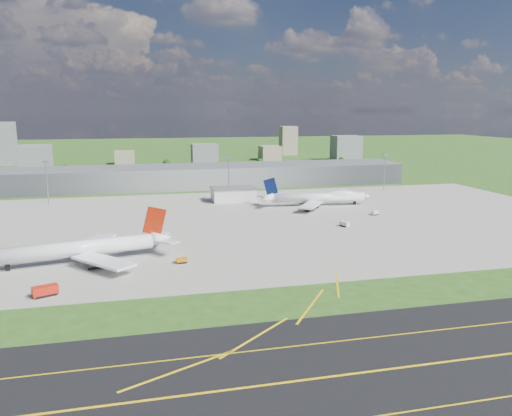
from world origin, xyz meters
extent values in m
plane|color=#294C17|center=(0.00, 150.00, 0.00)|extent=(1400.00, 1400.00, 0.00)
cube|color=black|center=(0.00, -110.00, 0.03)|extent=(1400.00, 60.00, 0.06)
cube|color=gray|center=(10.00, 40.00, 0.04)|extent=(360.00, 190.00, 0.08)
cube|color=gray|center=(0.00, 165.00, 7.50)|extent=(300.00, 42.00, 15.00)
cube|color=silver|center=(10.00, 100.00, 4.00)|extent=(26.00, 16.00, 8.00)
cylinder|color=gray|center=(-100.00, 115.00, 12.50)|extent=(0.70, 0.70, 25.00)
cube|color=gray|center=(-100.00, 115.00, 25.30)|extent=(3.50, 2.00, 1.20)
cylinder|color=gray|center=(10.00, 115.00, 12.50)|extent=(0.70, 0.70, 25.00)
cube|color=gray|center=(10.00, 115.00, 25.30)|extent=(3.50, 2.00, 1.20)
cylinder|color=gray|center=(120.00, 115.00, 12.50)|extent=(0.70, 0.70, 25.00)
cube|color=gray|center=(120.00, 115.00, 25.30)|extent=(3.50, 2.00, 1.20)
cylinder|color=white|center=(-70.65, -13.18, 5.37)|extent=(56.75, 16.56, 5.86)
cone|color=white|center=(-38.99, -7.03, 6.16)|extent=(8.79, 7.25, 5.86)
cube|color=#9D0817|center=(-72.56, -13.55, 3.56)|extent=(46.08, 11.22, 1.27)
cube|color=white|center=(-59.84, -25.27, 3.62)|extent=(23.30, 24.95, 0.88)
cube|color=white|center=(-65.15, 2.08, 3.62)|extent=(16.59, 26.89, 0.88)
cube|color=maroon|center=(-41.39, -7.50, 13.19)|extent=(9.65, 2.34, 11.81)
cylinder|color=#38383D|center=(-62.87, -22.12, 1.76)|extent=(5.87, 4.09, 3.13)
cylinder|color=#38383D|center=(-66.79, -1.98, 1.76)|extent=(5.87, 4.09, 3.13)
cube|color=black|center=(-64.05, -16.38, 1.22)|extent=(1.76, 1.45, 2.44)
cube|color=black|center=(-65.73, -7.74, 1.22)|extent=(1.76, 1.45, 2.44)
cube|color=black|center=(-92.71, -17.46, 1.22)|extent=(1.76, 1.45, 2.44)
cylinder|color=white|center=(56.07, 72.90, 4.86)|extent=(55.01, 10.77, 5.47)
cone|color=white|center=(85.50, 70.03, 4.86)|extent=(4.92, 5.88, 5.47)
cone|color=white|center=(25.31, 75.90, 5.56)|extent=(7.56, 6.13, 5.47)
cube|color=navy|center=(57.82, 72.73, 3.16)|extent=(44.89, 6.59, 1.15)
ellipsoid|color=white|center=(70.23, 71.52, 6.50)|extent=(17.96, 7.15, 4.93)
cube|color=white|center=(49.48, 87.01, 3.27)|extent=(17.42, 25.71, 0.79)
cube|color=white|center=(46.88, 60.33, 3.27)|extent=(20.79, 24.66, 0.79)
cube|color=#071134|center=(27.51, 75.69, 12.01)|extent=(8.80, 1.29, 10.67)
cylinder|color=#38383D|center=(52.27, 81.25, 1.59)|extent=(5.11, 3.28, 2.82)
cylinder|color=#38383D|center=(48.06, 90.53, 1.59)|extent=(5.11, 3.28, 2.82)
cylinder|color=#38383D|center=(50.73, 65.44, 1.59)|extent=(5.11, 3.28, 2.82)
cylinder|color=#38383D|center=(44.80, 57.15, 1.59)|extent=(5.11, 3.28, 2.82)
cube|color=black|center=(51.18, 77.37, 1.10)|extent=(1.51, 1.19, 2.21)
cube|color=black|center=(50.41, 69.46, 1.10)|extent=(1.51, 1.19, 2.21)
cube|color=black|center=(78.03, 70.75, 1.10)|extent=(1.51, 1.19, 2.21)
cube|color=red|center=(-75.63, -46.46, 1.89)|extent=(7.82, 5.33, 2.93)
cube|color=black|center=(-75.63, -46.46, 0.43)|extent=(6.85, 5.04, 0.70)
cube|color=#C7730B|center=(-32.55, -22.40, 1.23)|extent=(4.29, 2.81, 1.61)
cube|color=black|center=(-32.55, -22.40, 0.43)|extent=(3.71, 2.84, 0.70)
cube|color=silver|center=(49.22, 18.63, 1.51)|extent=(3.88, 5.35, 2.15)
cube|color=black|center=(49.22, 18.63, 0.43)|extent=(3.69, 4.71, 0.70)
cube|color=silver|center=(76.04, 40.31, 1.39)|extent=(4.74, 3.77, 1.91)
cube|color=black|center=(76.04, 40.31, 0.43)|extent=(4.22, 3.56, 0.70)
cube|color=slate|center=(-140.00, 300.00, 12.00)|extent=(28.00, 22.00, 24.00)
cube|color=gray|center=(-60.00, 340.00, 7.00)|extent=(20.00, 18.00, 14.00)
cube|color=slate|center=(20.00, 310.00, 11.00)|extent=(26.00, 20.00, 22.00)
cube|color=gray|center=(100.00, 350.00, 8.00)|extent=(22.00, 24.00, 16.00)
cube|color=slate|center=(180.00, 320.00, 14.00)|extent=(30.00, 22.00, 28.00)
cube|color=slate|center=(-180.00, 360.00, 22.00)|extent=(22.00, 20.00, 44.00)
cube|color=gray|center=(140.00, 410.00, 18.00)|extent=(20.00, 18.00, 36.00)
cylinder|color=#382314|center=(-110.00, 265.00, 1.50)|extent=(0.70, 0.70, 3.00)
sphere|color=black|center=(-110.00, 265.00, 4.88)|extent=(6.75, 6.75, 6.75)
cylinder|color=#382314|center=(-20.00, 280.00, 1.80)|extent=(0.70, 0.70, 3.60)
sphere|color=black|center=(-20.00, 280.00, 5.85)|extent=(8.10, 8.10, 8.10)
cylinder|color=#382314|center=(70.00, 275.00, 1.70)|extent=(0.70, 0.70, 3.40)
sphere|color=black|center=(70.00, 275.00, 5.53)|extent=(7.65, 7.65, 7.65)
cylinder|color=#382314|center=(160.00, 285.00, 1.40)|extent=(0.70, 0.70, 2.80)
sphere|color=black|center=(160.00, 285.00, 4.55)|extent=(6.30, 6.30, 6.30)
camera|label=1|loc=(-46.59, -199.99, 55.10)|focal=35.00mm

